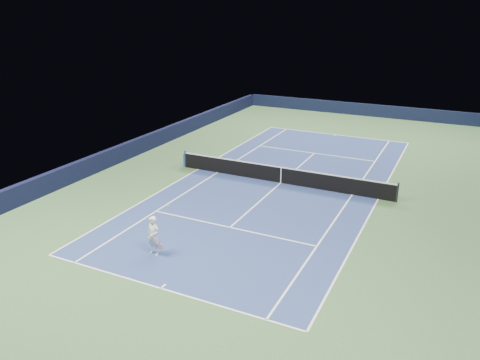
% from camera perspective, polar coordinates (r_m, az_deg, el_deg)
% --- Properties ---
extents(ground, '(40.00, 40.00, 0.00)m').
position_cam_1_polar(ground, '(26.91, 4.99, -0.36)').
color(ground, '#375A31').
rests_on(ground, ground).
extents(wall_far, '(22.00, 0.35, 1.10)m').
position_cam_1_polar(wall_far, '(45.18, 14.24, 8.37)').
color(wall_far, black).
rests_on(wall_far, ground).
extents(wall_left, '(0.35, 40.00, 1.10)m').
position_cam_1_polar(wall_left, '(31.97, -13.41, 3.58)').
color(wall_left, black).
rests_on(wall_left, ground).
extents(court_surface, '(10.97, 23.77, 0.01)m').
position_cam_1_polar(court_surface, '(26.91, 4.99, -0.35)').
color(court_surface, navy).
rests_on(court_surface, ground).
extents(baseline_far, '(10.97, 0.08, 0.00)m').
position_cam_1_polar(baseline_far, '(37.75, 11.56, 5.43)').
color(baseline_far, white).
rests_on(baseline_far, ground).
extents(baseline_near, '(10.97, 0.08, 0.00)m').
position_cam_1_polar(baseline_near, '(17.46, -9.64, -12.89)').
color(baseline_near, white).
rests_on(baseline_near, ground).
extents(sideline_doubles_right, '(0.08, 23.77, 0.00)m').
position_cam_1_polar(sideline_doubles_right, '(25.63, 16.50, -2.23)').
color(sideline_doubles_right, white).
rests_on(sideline_doubles_right, ground).
extents(sideline_doubles_left, '(0.08, 23.77, 0.00)m').
position_cam_1_polar(sideline_doubles_left, '(29.17, -5.11, 1.33)').
color(sideline_doubles_left, white).
rests_on(sideline_doubles_left, ground).
extents(sideline_singles_right, '(0.08, 23.77, 0.00)m').
position_cam_1_polar(sideline_singles_right, '(25.85, 13.52, -1.75)').
color(sideline_singles_right, white).
rests_on(sideline_singles_right, ground).
extents(sideline_singles_left, '(0.08, 23.77, 0.00)m').
position_cam_1_polar(sideline_singles_left, '(28.52, -2.74, 0.94)').
color(sideline_singles_left, white).
rests_on(sideline_singles_left, ground).
extents(service_line_far, '(8.23, 0.08, 0.00)m').
position_cam_1_polar(service_line_far, '(32.66, 9.06, 3.25)').
color(service_line_far, white).
rests_on(service_line_far, ground).
extents(service_line_near, '(8.23, 0.08, 0.00)m').
position_cam_1_polar(service_line_near, '(21.52, -1.22, -5.79)').
color(service_line_near, white).
rests_on(service_line_near, ground).
extents(center_service_line, '(0.08, 12.80, 0.00)m').
position_cam_1_polar(center_service_line, '(26.90, 4.99, -0.34)').
color(center_service_line, white).
rests_on(center_service_line, ground).
extents(center_mark_far, '(0.08, 0.30, 0.00)m').
position_cam_1_polar(center_mark_far, '(37.61, 11.50, 5.38)').
color(center_mark_far, white).
rests_on(center_mark_far, ground).
extents(center_mark_near, '(0.08, 0.30, 0.00)m').
position_cam_1_polar(center_mark_near, '(17.56, -9.35, -12.66)').
color(center_mark_near, white).
rests_on(center_mark_near, ground).
extents(tennis_net, '(12.90, 0.10, 1.07)m').
position_cam_1_polar(tennis_net, '(26.73, 5.02, 0.65)').
color(tennis_net, black).
rests_on(tennis_net, ground).
extents(sponsor_cube, '(0.56, 0.46, 0.83)m').
position_cam_1_polar(sponsor_cube, '(29.78, -6.30, 2.51)').
color(sponsor_cube, blue).
rests_on(sponsor_cube, ground).
extents(tennis_player, '(0.79, 1.26, 1.81)m').
position_cam_1_polar(tennis_player, '(19.27, -10.50, -6.72)').
color(tennis_player, white).
rests_on(tennis_player, ground).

